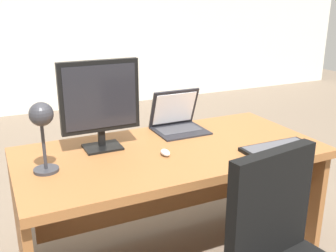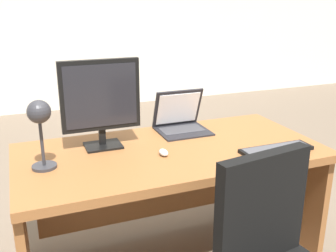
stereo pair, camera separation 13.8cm
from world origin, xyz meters
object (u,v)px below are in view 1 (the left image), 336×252
object	(u,v)px
monitor	(100,100)
keyboard	(275,147)
desk_lamp	(42,123)
laptop	(177,118)
desk	(168,177)
mouse	(165,153)

from	to	relation	value
monitor	keyboard	world-z (taller)	monitor
desk_lamp	laptop	bearing A→B (deg)	20.90
keyboard	laptop	bearing A→B (deg)	122.78
desk	keyboard	bearing A→B (deg)	-28.69
monitor	keyboard	xyz separation A→B (m)	(0.86, -0.41, -0.26)
desk	desk_lamp	bearing A→B (deg)	-173.46
laptop	mouse	xyz separation A→B (m)	(-0.25, -0.36, -0.06)
mouse	keyboard	bearing A→B (deg)	-15.84
desk_lamp	mouse	bearing A→B (deg)	-3.85
monitor	keyboard	distance (m)	0.99
keyboard	desk_lamp	xyz separation A→B (m)	(-1.19, 0.21, 0.24)
keyboard	mouse	world-z (taller)	mouse
keyboard	mouse	bearing A→B (deg)	164.16
desk_lamp	keyboard	bearing A→B (deg)	-9.91
monitor	mouse	distance (m)	0.45
laptop	desk_lamp	xyz separation A→B (m)	(-0.85, -0.32, 0.17)
desk	keyboard	size ratio (longest dim) A/B	4.05
desk	laptop	bearing A→B (deg)	54.23
keyboard	desk_lamp	bearing A→B (deg)	170.09
desk	monitor	bearing A→B (deg)	159.40
keyboard	mouse	size ratio (longest dim) A/B	5.44
monitor	laptop	bearing A→B (deg)	13.01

